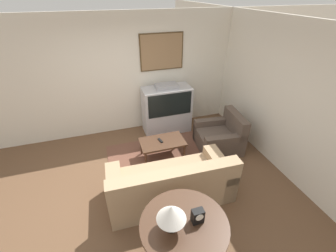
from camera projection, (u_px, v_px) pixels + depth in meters
name	position (u px, v px, depth m)	size (l,w,h in m)	color
ground_plane	(147.00, 187.00, 4.05)	(12.00, 12.00, 0.00)	brown
wall_back	(123.00, 76.00, 5.06)	(12.00, 0.10, 2.70)	silver
wall_right	(286.00, 100.00, 4.02)	(0.06, 12.00, 2.70)	silver
area_rug	(162.00, 158.00, 4.74)	(2.20, 1.49, 0.01)	brown
tv	(167.00, 109.00, 5.39)	(1.13, 0.53, 1.21)	#B7B7BC
couch	(171.00, 184.00, 3.71)	(2.06, 0.98, 0.84)	tan
armchair	(220.00, 137.00, 4.93)	(0.98, 0.96, 0.81)	brown
coffee_table	(162.00, 143.00, 4.59)	(0.90, 0.54, 0.41)	#472D1E
console_table	(184.00, 228.00, 2.58)	(1.03, 1.03, 0.79)	#472D1E
table_lamp	(171.00, 213.00, 2.35)	(0.33, 0.33, 0.37)	black
mantel_clock	(198.00, 216.00, 2.52)	(0.14, 0.10, 0.18)	black
remote	(160.00, 140.00, 4.57)	(0.08, 0.17, 0.02)	black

